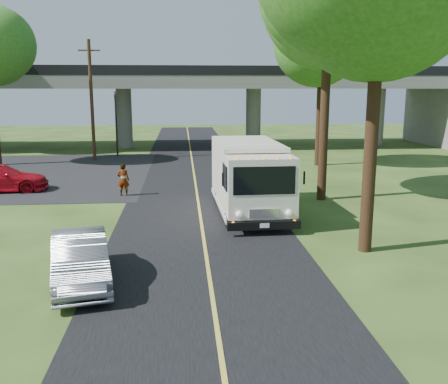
{
  "coord_description": "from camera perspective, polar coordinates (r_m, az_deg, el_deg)",
  "views": [
    {
      "loc": [
        -0.74,
        -15.0,
        5.56
      ],
      "look_at": [
        0.83,
        3.65,
        1.6
      ],
      "focal_mm": 40.0,
      "sensor_mm": 36.0,
      "label": 1
    }
  ],
  "objects": [
    {
      "name": "ground",
      "position": [
        16.01,
        -1.9,
        -8.37
      ],
      "size": [
        120.0,
        120.0,
        0.0
      ],
      "primitive_type": "plane",
      "color": "#2A3C15",
      "rests_on": "ground"
    },
    {
      "name": "traffic_signal",
      "position": [
        41.4,
        -12.25,
        8.41
      ],
      "size": [
        0.18,
        0.22,
        5.2
      ],
      "color": "black",
      "rests_on": "ground"
    },
    {
      "name": "tree_right_far",
      "position": [
        36.33,
        11.53,
        16.04
      ],
      "size": [
        5.77,
        5.67,
        10.99
      ],
      "color": "#382314",
      "rests_on": "ground"
    },
    {
      "name": "lane_line",
      "position": [
        25.62,
        -3.06,
        -0.54
      ],
      "size": [
        0.12,
        90.0,
        0.01
      ],
      "primitive_type": "cube",
      "color": "gold",
      "rests_on": "road"
    },
    {
      "name": "silver_sedan",
      "position": [
        14.98,
        -16.12,
        -7.4
      ],
      "size": [
        2.42,
        4.57,
        1.43
      ],
      "primitive_type": "imported",
      "rotation": [
        0.0,
        0.0,
        0.22
      ],
      "color": "gray",
      "rests_on": "ground"
    },
    {
      "name": "overpass",
      "position": [
        47.02,
        -3.99,
        10.69
      ],
      "size": [
        54.0,
        10.0,
        7.3
      ],
      "color": "slate",
      "rests_on": "ground"
    },
    {
      "name": "pedestrian",
      "position": [
        26.28,
        -11.44,
        1.38
      ],
      "size": [
        0.65,
        0.46,
        1.7
      ],
      "primitive_type": "imported",
      "rotation": [
        0.0,
        0.0,
        3.05
      ],
      "color": "gray",
      "rests_on": "ground"
    },
    {
      "name": "parking_lot",
      "position": [
        35.0,
        -21.82,
        1.95
      ],
      "size": [
        16.0,
        18.0,
        0.01
      ],
      "primitive_type": "cube",
      "color": "black",
      "rests_on": "ground"
    },
    {
      "name": "road",
      "position": [
        25.62,
        -3.06,
        -0.58
      ],
      "size": [
        7.0,
        90.0,
        0.02
      ],
      "primitive_type": "cube",
      "color": "black",
      "rests_on": "ground"
    },
    {
      "name": "step_van",
      "position": [
        22.14,
        2.88,
        1.91
      ],
      "size": [
        2.95,
        7.56,
        3.14
      ],
      "rotation": [
        0.0,
        0.0,
        0.03
      ],
      "color": "silver",
      "rests_on": "ground"
    },
    {
      "name": "utility_pole",
      "position": [
        39.59,
        -14.89,
        10.15
      ],
      "size": [
        1.6,
        0.26,
        9.0
      ],
      "color": "#472D19",
      "rests_on": "ground"
    }
  ]
}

